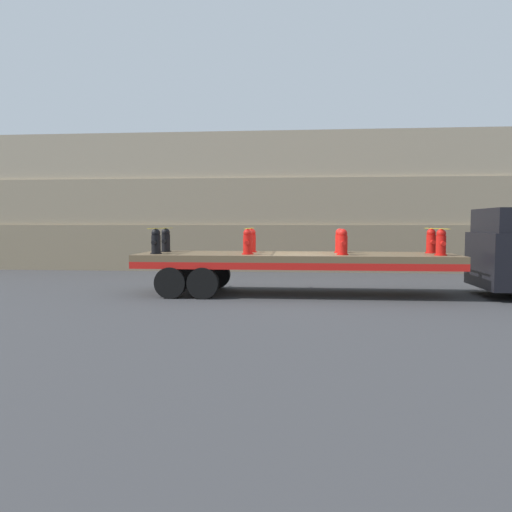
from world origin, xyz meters
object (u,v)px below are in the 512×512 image
at_px(fire_hydrant_black_near_0, 156,242).
at_px(fire_hydrant_red_far_1, 251,241).
at_px(flatbed_trailer, 278,261).
at_px(fire_hydrant_black_far_0, 166,241).
at_px(fire_hydrant_red_far_2, 340,241).
at_px(fire_hydrant_red_near_3, 441,243).
at_px(fire_hydrant_red_near_2, 343,242).
at_px(fire_hydrant_red_far_3, 431,241).
at_px(fire_hydrant_red_near_1, 248,242).

relative_size(fire_hydrant_black_near_0, fire_hydrant_red_far_1, 1.00).
xyz_separation_m(flatbed_trailer, fire_hydrant_black_near_0, (-3.63, -0.54, 0.59)).
distance_m(fire_hydrant_black_far_0, fire_hydrant_red_far_2, 5.53).
bearing_deg(flatbed_trailer, fire_hydrant_red_far_2, 15.95).
distance_m(flatbed_trailer, fire_hydrant_red_near_3, 4.74).
bearing_deg(fire_hydrant_red_near_3, fire_hydrant_red_near_2, 180.00).
distance_m(flatbed_trailer, fire_hydrant_red_far_2, 2.07).
height_order(fire_hydrant_black_far_0, fire_hydrant_red_near_3, same).
xyz_separation_m(flatbed_trailer, fire_hydrant_red_far_3, (4.67, 0.54, 0.59)).
height_order(fire_hydrant_black_near_0, fire_hydrant_black_far_0, same).
xyz_separation_m(fire_hydrant_red_near_2, fire_hydrant_red_far_3, (2.76, 1.09, 0.00)).
distance_m(fire_hydrant_red_far_1, fire_hydrant_red_far_3, 5.53).
bearing_deg(fire_hydrant_black_near_0, fire_hydrant_red_near_2, 0.00).
distance_m(fire_hydrant_red_near_3, fire_hydrant_red_far_3, 1.09).
distance_m(fire_hydrant_red_far_1, fire_hydrant_red_far_2, 2.76).
bearing_deg(fire_hydrant_red_far_2, fire_hydrant_red_near_3, -21.49).
bearing_deg(fire_hydrant_black_far_0, fire_hydrant_black_near_0, -90.00).
height_order(fire_hydrant_red_near_1, fire_hydrant_red_far_2, same).
bearing_deg(fire_hydrant_red_far_1, fire_hydrant_red_near_3, -11.13).
relative_size(flatbed_trailer, fire_hydrant_red_near_1, 12.59).
bearing_deg(fire_hydrant_red_near_3, fire_hydrant_black_far_0, 172.52).
bearing_deg(fire_hydrant_red_far_1, fire_hydrant_red_far_2, 0.00).
xyz_separation_m(fire_hydrant_black_near_0, fire_hydrant_red_near_1, (2.76, 0.00, 0.00)).
relative_size(flatbed_trailer, fire_hydrant_red_far_2, 12.59).
distance_m(fire_hydrant_red_far_2, fire_hydrant_red_far_3, 2.76).
height_order(fire_hydrant_black_far_0, fire_hydrant_red_far_3, same).
bearing_deg(flatbed_trailer, fire_hydrant_red_far_3, 6.65).
distance_m(fire_hydrant_red_near_1, fire_hydrant_red_far_2, 2.97).
bearing_deg(fire_hydrant_red_far_1, fire_hydrant_black_far_0, 180.00).
bearing_deg(fire_hydrant_red_near_2, flatbed_trailer, 164.05).
relative_size(fire_hydrant_red_far_1, fire_hydrant_red_near_2, 1.00).
xyz_separation_m(flatbed_trailer, fire_hydrant_red_near_3, (4.67, -0.54, 0.59)).
relative_size(fire_hydrant_red_near_1, fire_hydrant_red_far_3, 1.00).
xyz_separation_m(fire_hydrant_black_near_0, fire_hydrant_black_far_0, (0.00, 1.09, 0.00)).
relative_size(fire_hydrant_red_near_2, fire_hydrant_red_near_3, 1.00).
height_order(flatbed_trailer, fire_hydrant_red_near_3, fire_hydrant_red_near_3).
height_order(fire_hydrant_black_near_0, fire_hydrant_red_near_2, same).
bearing_deg(fire_hydrant_red_near_1, fire_hydrant_red_near_2, 0.00).
relative_size(fire_hydrant_black_far_0, fire_hydrant_red_near_1, 1.00).
distance_m(fire_hydrant_red_far_1, fire_hydrant_red_near_2, 2.97).
distance_m(fire_hydrant_black_near_0, fire_hydrant_red_far_2, 5.64).
xyz_separation_m(fire_hydrant_red_far_1, fire_hydrant_red_near_2, (2.76, -1.09, 0.00)).
relative_size(fire_hydrant_black_near_0, fire_hydrant_black_far_0, 1.00).
bearing_deg(fire_hydrant_red_far_1, flatbed_trailer, -32.30).
height_order(fire_hydrant_black_far_0, fire_hydrant_red_near_2, same).
bearing_deg(fire_hydrant_red_far_3, fire_hydrant_red_near_2, -158.51).
bearing_deg(fire_hydrant_red_near_2, fire_hydrant_black_far_0, 168.87).
bearing_deg(fire_hydrant_red_near_1, fire_hydrant_red_near_3, 0.00).
distance_m(flatbed_trailer, fire_hydrant_black_near_0, 3.71).
bearing_deg(fire_hydrant_red_far_2, fire_hydrant_black_near_0, -168.87).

